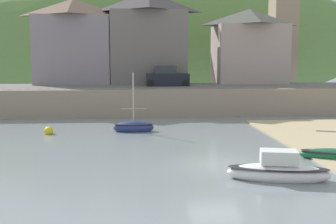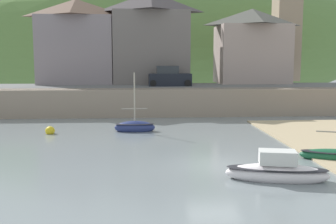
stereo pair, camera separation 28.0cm
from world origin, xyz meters
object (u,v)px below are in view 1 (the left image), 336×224
waterfront_building_right (249,46)px  fishing_boat_green (278,171)px  parked_car_near_slipway (167,78)px  waterfront_building_left (74,41)px  mooring_buoy (49,131)px  waterfront_building_centre (148,37)px  sailboat_tall_mast (134,127)px  church_with_spire (284,9)px

waterfront_building_right → fishing_boat_green: size_ratio=1.79×
fishing_boat_green → parked_car_near_slipway: bearing=109.3°
waterfront_building_left → fishing_boat_green: (12.35, -27.87, -6.51)m
waterfront_building_left → waterfront_building_right: 18.71m
parked_car_near_slipway → mooring_buoy: bearing=-128.3°
waterfront_building_centre → mooring_buoy: 19.34m
sailboat_tall_mast → fishing_boat_green: (6.09, -12.01, 0.05)m
waterfront_building_left → parked_car_near_slipway: size_ratio=2.12×
waterfront_building_left → mooring_buoy: waterfront_building_left is taller
church_with_spire → waterfront_building_left: bearing=-170.5°
waterfront_building_centre → waterfront_building_left: bearing=-180.0°
fishing_boat_green → mooring_buoy: 16.39m
fishing_boat_green → parked_car_near_slipway: 23.72m
church_with_spire → sailboat_tall_mast: bearing=-131.6°
parked_car_near_slipway → waterfront_building_left: bearing=152.8°
church_with_spire → mooring_buoy: (-23.33, -20.48, -10.63)m
church_with_spire → sailboat_tall_mast: church_with_spire is taller
waterfront_building_centre → sailboat_tall_mast: waterfront_building_centre is taller
waterfront_building_left → fishing_boat_green: size_ratio=1.98×
parked_car_near_slipway → waterfront_building_centre: bearing=108.2°
waterfront_building_left → parked_car_near_slipway: (9.45, -4.50, -3.66)m
waterfront_building_left → waterfront_building_right: size_ratio=1.11×
fishing_boat_green → sailboat_tall_mast: bearing=129.1°
church_with_spire → fishing_boat_green: bearing=-109.9°
church_with_spire → waterfront_building_centre: bearing=-166.0°
church_with_spire → mooring_buoy: size_ratio=25.90×
waterfront_building_left → waterfront_building_centre: size_ratio=0.92×
waterfront_building_right → mooring_buoy: waterfront_building_right is taller
sailboat_tall_mast → parked_car_near_slipway: (3.19, 11.36, 2.90)m
waterfront_building_left → waterfront_building_centre: waterfront_building_centre is taller
waterfront_building_right → church_with_spire: (5.19, 4.00, 4.39)m
waterfront_building_centre → sailboat_tall_mast: 17.39m
waterfront_building_centre → waterfront_building_right: (10.89, -0.00, -0.83)m
waterfront_building_right → church_with_spire: bearing=37.6°
sailboat_tall_mast → mooring_buoy: (-5.69, -0.62, -0.12)m
waterfront_building_left → waterfront_building_right: (18.70, 0.00, -0.43)m
waterfront_building_left → mooring_buoy: bearing=-88.0°
church_with_spire → mooring_buoy: bearing=-138.7°
fishing_boat_green → mooring_buoy: size_ratio=7.01×
sailboat_tall_mast → waterfront_building_centre: bearing=85.0°
mooring_buoy → sailboat_tall_mast: bearing=6.2°
parked_car_near_slipway → fishing_boat_green: bearing=-84.7°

